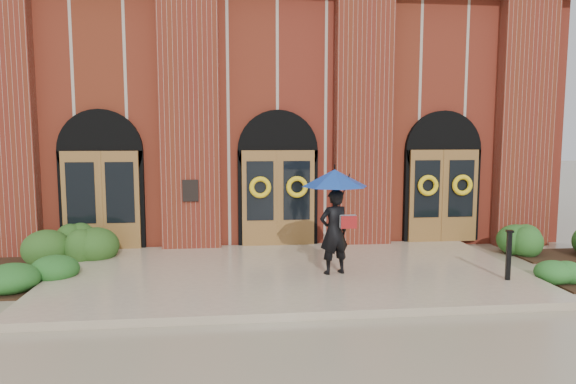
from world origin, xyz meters
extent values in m
plane|color=gray|center=(0.00, 0.00, 0.00)|extent=(90.00, 90.00, 0.00)
cube|color=tan|center=(0.00, 0.15, 0.07)|extent=(10.00, 5.30, 0.15)
cube|color=#5F1E14|center=(0.00, 8.90, 3.50)|extent=(16.00, 12.00, 7.00)
cube|color=black|center=(-2.25, 2.47, 1.65)|extent=(0.40, 0.05, 0.55)
cube|color=#5F1E14|center=(-6.75, 2.73, 3.50)|extent=(1.50, 0.45, 7.00)
cube|color=#5F1E14|center=(-2.25, 2.73, 3.50)|extent=(1.50, 0.45, 7.00)
cube|color=#5F1E14|center=(2.25, 2.73, 3.50)|extent=(1.50, 0.45, 7.00)
cube|color=#5F1E14|center=(6.75, 2.73, 3.50)|extent=(1.50, 0.45, 7.00)
cube|color=brown|center=(-4.50, 2.71, 1.40)|extent=(1.90, 0.10, 2.50)
cylinder|color=black|center=(-4.50, 2.85, 2.65)|extent=(2.10, 0.22, 2.10)
cube|color=brown|center=(0.00, 2.71, 1.40)|extent=(1.90, 0.10, 2.50)
cylinder|color=black|center=(0.00, 2.85, 2.65)|extent=(2.10, 0.22, 2.10)
cube|color=brown|center=(4.50, 2.71, 1.40)|extent=(1.90, 0.10, 2.50)
cylinder|color=black|center=(4.50, 2.85, 2.65)|extent=(2.10, 0.22, 2.10)
torus|color=yellow|center=(-0.48, 2.59, 1.70)|extent=(0.57, 0.13, 0.57)
torus|color=yellow|center=(0.48, 2.59, 1.70)|extent=(0.57, 0.13, 0.57)
torus|color=yellow|center=(4.02, 2.59, 1.70)|extent=(0.57, 0.13, 0.57)
torus|color=yellow|center=(4.98, 2.59, 1.70)|extent=(0.57, 0.13, 0.57)
imported|color=black|center=(0.90, -0.21, 1.04)|extent=(0.74, 0.59, 1.78)
cone|color=navy|center=(0.90, -0.21, 2.17)|extent=(1.71, 1.71, 0.36)
cylinder|color=black|center=(0.95, -0.26, 1.70)|extent=(0.02, 0.02, 0.59)
cube|color=#B1B3B6|center=(1.17, -0.35, 1.28)|extent=(0.37, 0.25, 0.26)
cube|color=maroon|center=(1.17, -0.45, 1.28)|extent=(0.33, 0.12, 0.26)
cube|color=black|center=(4.30, -1.05, 0.64)|extent=(0.11, 0.11, 0.97)
cube|color=black|center=(4.30, -1.05, 1.14)|extent=(0.17, 0.17, 0.04)
ellipsoid|color=#254818|center=(-5.20, 2.20, 0.41)|extent=(3.18, 1.27, 0.82)
ellipsoid|color=#1E501B|center=(-5.10, -0.13, 0.27)|extent=(1.52, 1.31, 0.54)
camera|label=1|loc=(-1.19, -10.58, 3.07)|focal=32.00mm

